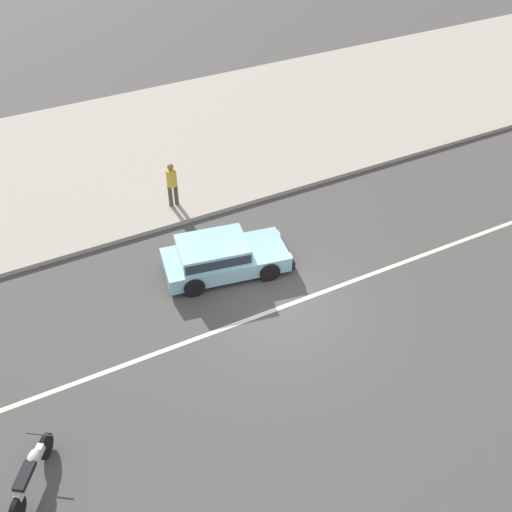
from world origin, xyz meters
The scene contains 6 objects.
ground_plane centered at (0.00, 0.00, 0.00)m, with size 160.00×160.00×0.00m, color #4C4947.
lane_centre_stripe centered at (0.00, 0.00, 0.00)m, with size 50.40×0.14×0.01m, color silver.
kerb_strip centered at (0.00, 9.75, 0.07)m, with size 68.00×10.00×0.15m, color #ADA393.
hatchback_pale_blue_0 centered at (-0.87, 2.13, 0.59)m, with size 3.88×2.17×1.10m.
motorcycle_0 centered at (-7.11, -2.20, 0.43)m, with size 1.22×1.70×0.80m.
pedestrian_near_clock centered at (-0.96, 5.72, 1.06)m, with size 0.34×0.34×1.57m.
Camera 1 is at (-5.96, -10.07, 11.66)m, focal length 42.00 mm.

